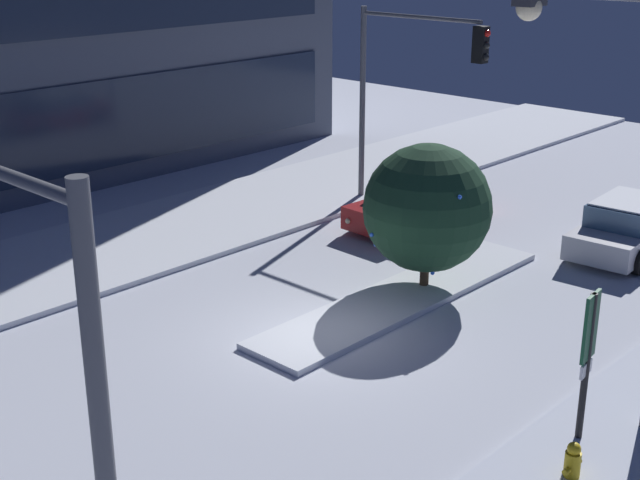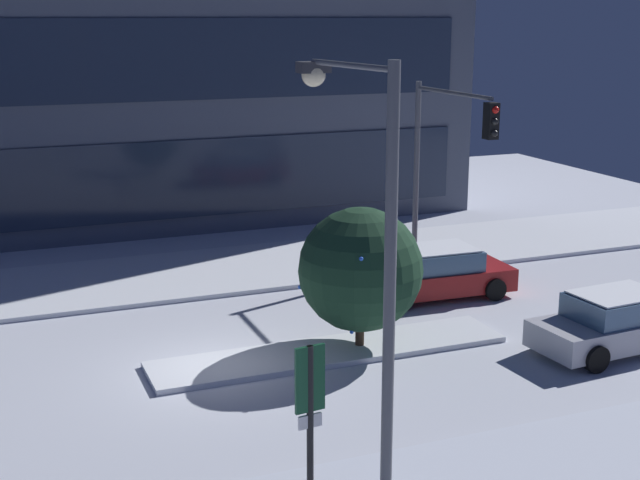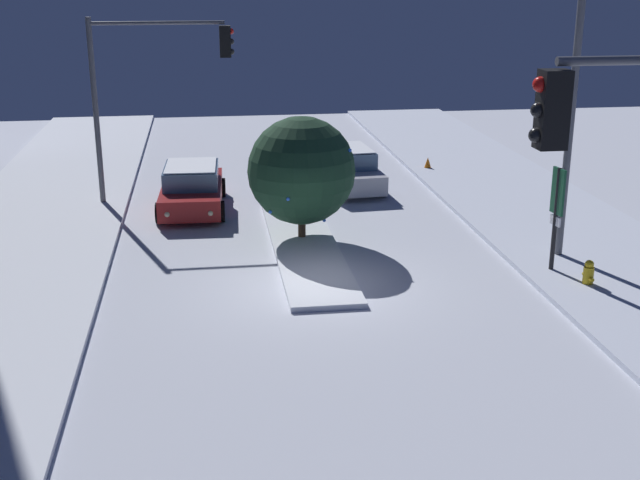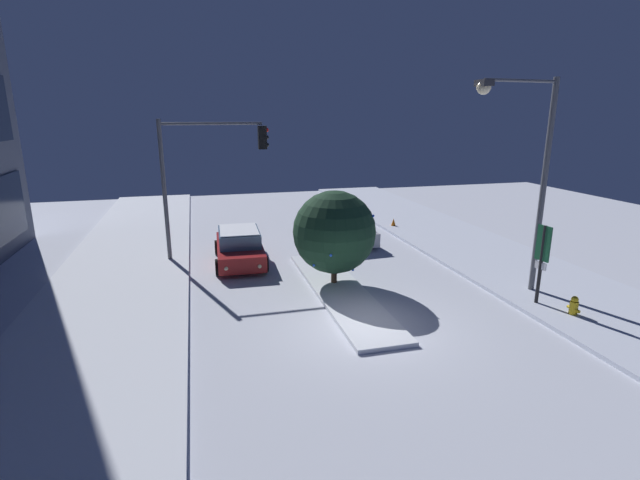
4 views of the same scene
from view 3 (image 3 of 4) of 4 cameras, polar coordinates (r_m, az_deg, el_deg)
ground at (r=20.57m, az=-0.11°, el=-3.21°), size 52.00×52.00×0.00m
curb_strip_near at (r=22.94m, az=19.81°, el=-1.86°), size 52.00×5.20×0.14m
median_strip at (r=23.25m, az=-1.02°, el=-0.49°), size 9.00×1.80×0.14m
car_near at (r=29.83m, az=1.89°, el=4.94°), size 4.56×2.25×1.49m
car_far at (r=27.38m, az=-8.83°, el=3.55°), size 4.72×2.27×1.49m
traffic_light_corner_far_right at (r=27.66m, az=-11.60°, el=11.08°), size 0.32×4.62×6.11m
street_lamp_arched at (r=21.97m, az=15.16°, el=10.73°), size 0.59×3.12×7.47m
fire_hydrant at (r=21.34m, az=18.02°, el=-2.32°), size 0.48×0.26×0.75m
parking_info_sign at (r=21.68m, az=16.00°, el=2.14°), size 0.55×0.13×2.80m
decorated_tree_median at (r=23.46m, az=-1.29°, el=4.81°), size 3.07×3.07×3.63m
construction_cone at (r=32.79m, az=7.44°, el=5.21°), size 0.36×0.36×0.55m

